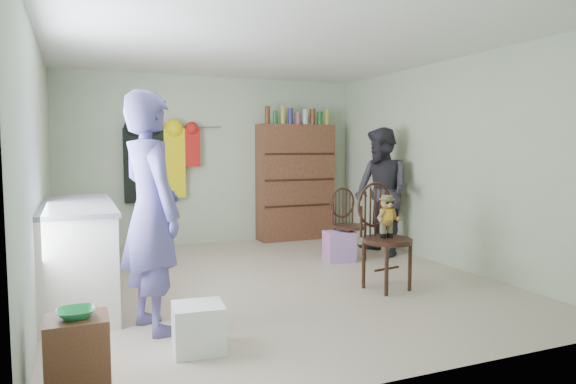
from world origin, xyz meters
name	(u,v)px	position (x,y,z in m)	size (l,w,h in m)	color
ground_plane	(274,282)	(0.00, 0.00, 0.00)	(5.00, 5.00, 0.00)	#C2B29C
room_walls	(257,136)	(0.00, 0.53, 1.58)	(5.00, 5.00, 5.00)	beige
counter	(78,253)	(-1.95, 0.00, 0.47)	(0.64, 1.86, 0.94)	silver
stool	(78,359)	(-1.97, -2.01, 0.25)	(0.34, 0.29, 0.49)	brown
bowl	(76,313)	(-1.97, -2.01, 0.52)	(0.21, 0.21, 0.05)	#29B35F
plastic_tub	(199,327)	(-1.17, -1.55, 0.17)	(0.35, 0.34, 0.34)	white
chair_front	(384,228)	(0.94, -0.68, 0.63)	(0.57, 0.57, 1.09)	#331A12
chair_far	(347,221)	(1.29, 0.69, 0.50)	(0.47, 0.47, 0.93)	#331A12
striped_bag	(339,246)	(1.13, 0.61, 0.19)	(0.36, 0.28, 0.38)	pink
person_left	(151,212)	(-1.41, -0.99, 0.94)	(0.69, 0.45, 1.89)	#5B549B
person_right	(382,192)	(1.83, 0.73, 0.86)	(0.83, 0.65, 1.72)	#2D2B33
dresser	(295,181)	(1.25, 2.30, 0.92)	(1.20, 0.39, 2.07)	brown
coat_rack	(160,161)	(-0.83, 2.38, 1.25)	(1.42, 0.12, 1.09)	#99999E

